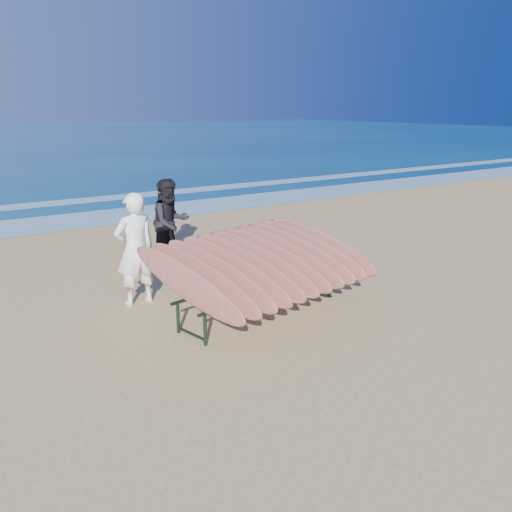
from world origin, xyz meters
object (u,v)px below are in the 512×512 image
object	(u,v)px
person_white	(135,249)
person_dark_b	(165,219)
person_dark_a	(171,223)
surfboard_rack	(260,263)

from	to	relation	value
person_white	person_dark_b	xyz separation A→B (m)	(1.70, 2.47, -0.09)
person_white	person_dark_b	bearing A→B (deg)	-126.98
person_white	person_dark_a	world-z (taller)	person_white
person_dark_a	person_dark_b	xyz separation A→B (m)	(0.14, 0.61, -0.04)
person_white	person_dark_b	distance (m)	2.99
person_white	person_dark_a	xyz separation A→B (m)	(1.55, 1.86, -0.04)
person_white	surfboard_rack	bearing A→B (deg)	130.67
person_white	person_dark_a	bearing A→B (deg)	-132.34
person_dark_b	surfboard_rack	bearing A→B (deg)	47.99
surfboard_rack	person_dark_a	world-z (taller)	person_dark_a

